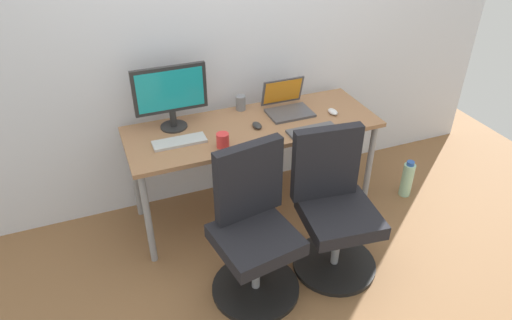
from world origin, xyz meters
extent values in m
plane|color=brown|center=(0.00, 0.00, 0.00)|extent=(5.28, 5.28, 0.00)
cube|color=silver|center=(0.00, 0.39, 1.30)|extent=(4.40, 0.04, 2.60)
cube|color=#996B47|center=(0.00, 0.00, 0.71)|extent=(1.72, 0.62, 0.03)
cylinder|color=gray|center=(-0.81, -0.26, 0.35)|extent=(0.04, 0.04, 0.70)
cylinder|color=gray|center=(0.81, -0.26, 0.35)|extent=(0.04, 0.04, 0.70)
cylinder|color=gray|center=(-0.81, 0.26, 0.35)|extent=(0.04, 0.04, 0.70)
cylinder|color=gray|center=(0.81, 0.26, 0.35)|extent=(0.04, 0.04, 0.70)
cylinder|color=black|center=(-0.28, -0.74, 0.01)|extent=(0.54, 0.54, 0.03)
cylinder|color=gray|center=(-0.28, -0.74, 0.20)|extent=(0.05, 0.05, 0.34)
cube|color=black|center=(-0.28, -0.74, 0.41)|extent=(0.51, 0.51, 0.09)
cube|color=black|center=(-0.25, -0.56, 0.70)|extent=(0.43, 0.14, 0.48)
cylinder|color=black|center=(0.28, -0.74, 0.01)|extent=(0.54, 0.54, 0.03)
cylinder|color=gray|center=(0.28, -0.74, 0.20)|extent=(0.05, 0.05, 0.34)
cube|color=black|center=(0.28, -0.74, 0.41)|extent=(0.49, 0.49, 0.09)
cube|color=black|center=(0.26, -0.56, 0.70)|extent=(0.43, 0.12, 0.48)
cylinder|color=#A5D8B2|center=(1.18, -0.27, 0.14)|extent=(0.09, 0.09, 0.28)
cylinder|color=#2D59B2|center=(1.18, -0.27, 0.30)|extent=(0.06, 0.06, 0.03)
cylinder|color=#262626|center=(-0.51, 0.17, 0.73)|extent=(0.18, 0.18, 0.01)
cylinder|color=#262626|center=(-0.51, 0.17, 0.79)|extent=(0.04, 0.04, 0.11)
cube|color=#262626|center=(-0.51, 0.17, 1.00)|extent=(0.48, 0.03, 0.31)
cube|color=teal|center=(-0.51, 0.15, 1.00)|extent=(0.43, 0.00, 0.26)
cube|color=#4C4C51|center=(0.30, 0.05, 0.73)|extent=(0.31, 0.22, 0.02)
cube|color=#4C4C51|center=(0.30, 0.19, 0.85)|extent=(0.31, 0.06, 0.21)
cube|color=orange|center=(0.30, 0.18, 0.85)|extent=(0.28, 0.05, 0.17)
cube|color=#B7B7B7|center=(-0.52, -0.05, 0.73)|extent=(0.34, 0.12, 0.02)
cube|color=#515156|center=(0.33, -0.23, 0.73)|extent=(0.34, 0.12, 0.02)
ellipsoid|color=#2D2D2D|center=(0.01, -0.04, 0.74)|extent=(0.06, 0.10, 0.03)
ellipsoid|color=silver|center=(0.58, -0.05, 0.74)|extent=(0.06, 0.10, 0.03)
cylinder|color=red|center=(-0.28, -0.19, 0.77)|extent=(0.08, 0.08, 0.09)
cylinder|color=slate|center=(0.00, 0.25, 0.78)|extent=(0.07, 0.07, 0.10)
camera|label=1|loc=(-1.00, -2.58, 2.24)|focal=32.49mm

